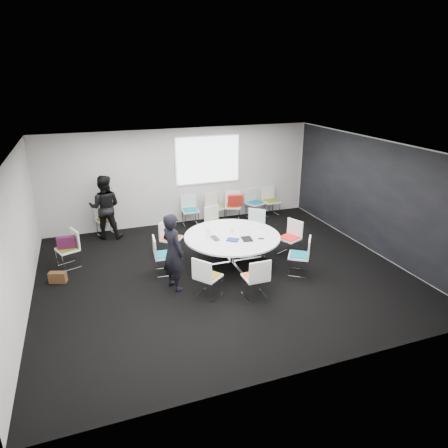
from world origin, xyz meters
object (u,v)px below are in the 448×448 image
object	(u,v)px
chair_back_b	(215,213)
chair_ring_d	(171,245)
chair_ring_g	(255,285)
maroon_bag	(66,242)
chair_ring_f	(208,284)
chair_back_d	(255,208)
chair_ring_e	(164,262)
chair_ring_b	(255,233)
chair_ring_a	(289,245)
chair_back_a	(190,216)
conference_table	(232,243)
chair_back_c	(233,211)
chair_back_e	(271,206)
person_back	(105,207)
chair_ring_h	(299,262)
chair_ring_c	(216,229)
brown_bag	(58,277)
laptop	(217,238)
chair_person_back	(107,226)
cup	(232,230)
person_main	(173,252)
chair_spare_left	(69,256)

from	to	relation	value
chair_back_b	chair_ring_d	bearing A→B (deg)	27.84
chair_ring_g	maroon_bag	world-z (taller)	chair_ring_g
chair_ring_d	chair_ring_f	world-z (taller)	same
chair_ring_d	chair_back_d	bearing A→B (deg)	158.37
chair_ring_e	chair_back_d	distance (m)	4.43
chair_ring_b	chair_ring_a	bearing A→B (deg)	155.26
maroon_bag	chair_back_a	bearing A→B (deg)	26.81
chair_ring_d	conference_table	bearing A→B (deg)	88.84
chair_back_c	chair_back_e	size ratio (longest dim) A/B	1.00
chair_back_e	person_back	bearing A→B (deg)	-4.16
chair_ring_h	person_back	world-z (taller)	person_back
chair_ring_g	chair_back_c	distance (m)	4.54
chair_ring_h	chair_back_d	xyz separation A→B (m)	(0.61, 3.82, 0.00)
conference_table	chair_ring_d	xyz separation A→B (m)	(-1.23, 0.96, -0.26)
chair_ring_g	conference_table	bearing A→B (deg)	86.19
chair_ring_c	brown_bag	bearing A→B (deg)	-1.40
chair_ring_f	chair_back_b	distance (m)	4.33
chair_ring_h	laptop	world-z (taller)	chair_ring_h
chair_ring_e	maroon_bag	size ratio (longest dim) A/B	2.20
chair_ring_d	chair_person_back	world-z (taller)	same
chair_ring_c	chair_back_e	xyz separation A→B (m)	(2.27, 1.24, 0.00)
chair_ring_h	cup	size ratio (longest dim) A/B	9.78
chair_back_d	chair_back_e	world-z (taller)	same
cup	chair_person_back	bearing A→B (deg)	135.81
chair_back_a	chair_back_b	xyz separation A→B (m)	(0.77, -0.01, 0.00)
person_main	brown_bag	size ratio (longest dim) A/B	4.60
chair_back_d	maroon_bag	world-z (taller)	chair_back_d
chair_ring_b	chair_ring_c	distance (m)	1.08
chair_ring_g	person_main	distance (m)	1.80
chair_ring_g	chair_back_d	bearing A→B (deg)	65.82
chair_ring_f	person_back	xyz separation A→B (m)	(-1.66, 3.90, 0.60)
laptop	chair_ring_g	bearing A→B (deg)	-172.55
conference_table	chair_ring_d	world-z (taller)	chair_ring_d
chair_ring_h	chair_back_c	size ratio (longest dim) A/B	1.00
chair_ring_f	chair_back_e	xyz separation A→B (m)	(3.40, 4.07, 0.00)
conference_table	chair_ring_c	world-z (taller)	chair_ring_c
chair_ring_b	person_back	world-z (taller)	person_back
chair_ring_f	person_main	xyz separation A→B (m)	(-0.56, 0.56, 0.55)
chair_ring_c	chair_person_back	size ratio (longest dim) A/B	1.00
chair_ring_c	person_back	bearing A→B (deg)	-38.93
maroon_bag	chair_back_e	bearing A→B (deg)	15.85
brown_bag	chair_back_d	bearing A→B (deg)	22.90
chair_back_d	brown_bag	bearing A→B (deg)	3.26
chair_ring_a	person_back	bearing A→B (deg)	33.37
chair_person_back	conference_table	bearing A→B (deg)	111.27
chair_back_b	maroon_bag	size ratio (longest dim) A/B	2.20
person_main	chair_ring_c	bearing A→B (deg)	-58.32
chair_spare_left	maroon_bag	size ratio (longest dim) A/B	2.20
brown_bag	chair_ring_g	bearing A→B (deg)	-27.94
chair_back_a	chair_person_back	bearing A→B (deg)	2.37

